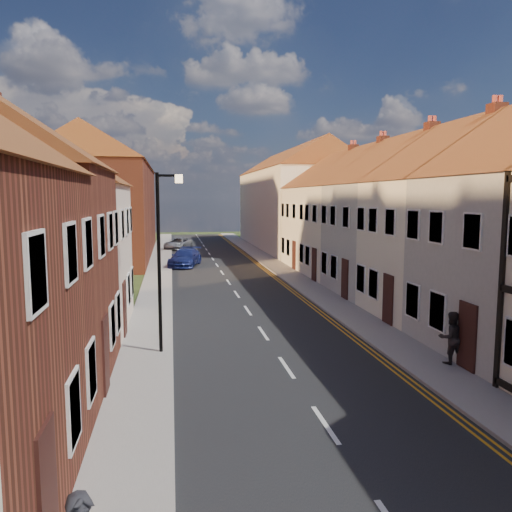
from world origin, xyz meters
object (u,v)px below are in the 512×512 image
object	(u,v)px
pedestrian_right	(451,338)
car_distant	(178,243)
lamppost	(161,251)
car_far	(185,258)

from	to	relation	value
pedestrian_right	car_distant	bearing A→B (deg)	-76.65
car_distant	pedestrian_right	size ratio (longest dim) A/B	2.60
lamppost	car_distant	world-z (taller)	lamppost
lamppost	pedestrian_right	world-z (taller)	lamppost
car_far	pedestrian_right	world-z (taller)	pedestrian_right
car_far	pedestrian_right	bearing A→B (deg)	-58.39
car_far	car_distant	world-z (taller)	car_far
lamppost	car_far	size ratio (longest dim) A/B	1.28
car_far	car_distant	size ratio (longest dim) A/B	1.09
lamppost	car_far	distance (m)	22.14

